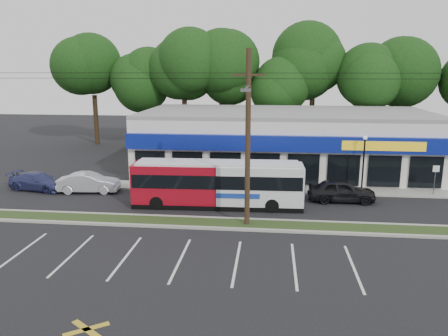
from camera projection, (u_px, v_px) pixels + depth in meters
ground at (193, 230)px, 24.77m from camera, size 120.00×120.00×0.00m
grass_strip at (196, 223)px, 25.73m from camera, size 40.00×1.60×0.12m
curb_south at (194, 228)px, 24.90m from camera, size 40.00×0.25×0.14m
curb_north at (198, 218)px, 26.55m from camera, size 40.00×0.25×0.14m
sidewalk at (279, 189)px, 32.96m from camera, size 32.00×2.20×0.10m
strip_mall at (285, 141)px, 39.03m from camera, size 25.00×12.55×5.30m
utility_pole at (245, 134)px, 24.17m from camera, size 50.00×2.77×10.00m
lamp_post at (364, 157)px, 31.55m from camera, size 0.30×0.30×4.25m
sign_post at (435, 175)px, 31.06m from camera, size 0.45×0.10×2.23m
tree_line at (270, 73)px, 47.68m from camera, size 46.76×6.76×11.83m
metrobus at (218, 183)px, 28.69m from camera, size 11.22×2.72×3.00m
car_dark at (342, 191)px, 29.87m from camera, size 4.55×1.89×1.54m
car_silver at (89, 183)px, 32.13m from camera, size 4.59×2.05×1.46m
car_blue at (38, 181)px, 32.79m from camera, size 4.78×2.64×1.31m
pedestrian_a at (239, 180)px, 32.62m from camera, size 0.69×0.55×1.67m
pedestrian_b at (269, 184)px, 31.04m from camera, size 0.98×0.83×1.80m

